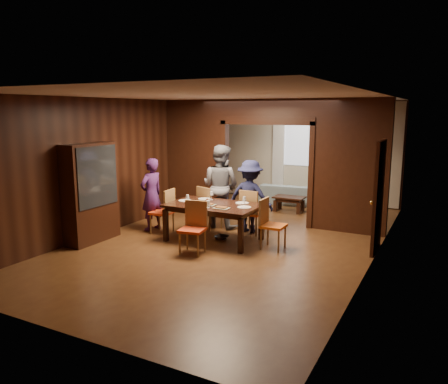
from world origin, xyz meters
The scene contains 32 objects.
floor centered at (0.00, 0.00, 0.00)m, with size 9.00×9.00×0.00m, color #502C16.
ceiling centered at (0.00, 0.00, 2.90)m, with size 5.50×9.00×0.02m, color silver.
room_walls centered at (0.00, 1.89, 1.51)m, with size 5.52×9.01×2.90m.
person_purple centered at (-1.98, -0.24, 0.80)m, with size 0.59×0.38×1.61m, color #421C53.
person_grey centered at (-0.74, 0.70, 0.94)m, with size 0.92×0.71×1.88m, color slate.
person_navy centered at (0.03, 0.63, 0.79)m, with size 1.02×0.59×1.58m, color #181A3C.
sofa centered at (-0.22, 3.85, 0.28)m, with size 1.93×0.75×0.56m, color #829DAA.
serving_bowl centered at (-0.25, -0.17, 0.80)m, with size 0.29×0.29×0.07m, color black.
dining_table centered at (-0.36, -0.31, 0.38)m, with size 1.85×1.15×0.76m, color black.
coffee_table centered at (0.14, 2.91, 0.20)m, with size 0.80×0.50×0.40m, color black.
chair_left centered at (-1.65, -0.33, 0.48)m, with size 0.44×0.44×0.97m, color red, non-canonical shape.
chair_right centered at (0.92, -0.27, 0.48)m, with size 0.44×0.44×0.97m, color orange, non-canonical shape.
chair_far_l centered at (-0.88, 0.46, 0.48)m, with size 0.44×0.44×0.97m, color #F14916, non-canonical shape.
chair_far_r centered at (0.13, 0.54, 0.48)m, with size 0.44×0.44×0.97m, color #CF4113, non-canonical shape.
chair_near centered at (-0.31, -1.23, 0.48)m, with size 0.44×0.44×0.97m, color red, non-canonical shape.
hutch centered at (-2.53, -1.50, 1.00)m, with size 0.40×1.20×2.00m, color black.
door_right centered at (2.70, 0.50, 1.05)m, with size 0.06×0.90×2.10m, color black.
window_far centered at (0.00, 4.44, 1.70)m, with size 1.20×0.03×1.30m, color silver.
curtain_left centered at (-0.75, 4.40, 1.25)m, with size 0.35×0.06×2.40m, color white.
curtain_right centered at (0.75, 4.40, 1.25)m, with size 0.35×0.06×2.40m, color white.
plate_left centered at (-1.06, -0.30, 0.77)m, with size 0.27×0.27×0.01m, color white.
plate_far_l centered at (-0.78, 0.05, 0.77)m, with size 0.27×0.27×0.01m, color silver.
plate_far_r centered at (0.11, 0.03, 0.77)m, with size 0.27×0.27×0.01m, color silver.
plate_right centered at (0.32, -0.31, 0.77)m, with size 0.27×0.27×0.01m, color silver.
plate_near centered at (-0.39, -0.69, 0.77)m, with size 0.27×0.27×0.01m, color silver.
platter_a centered at (-0.42, -0.45, 0.78)m, with size 0.30×0.20×0.04m, color slate.
platter_b centered at (-0.03, -0.60, 0.78)m, with size 0.30×0.20×0.04m, color gray.
wineglass_left centered at (-0.88, -0.49, 0.85)m, with size 0.08×0.08×0.18m, color silver, non-canonical shape.
wineglass_far centered at (-0.62, 0.06, 0.85)m, with size 0.08×0.08×0.18m, color white, non-canonical shape.
wineglass_right centered at (0.24, -0.14, 0.85)m, with size 0.08×0.08×0.18m, color white, non-canonical shape.
tumbler centered at (-0.30, -0.64, 0.83)m, with size 0.07×0.07×0.14m, color silver.
condiment_jar centered at (-0.47, -0.38, 0.82)m, with size 0.08×0.08×0.11m, color #512613, non-canonical shape.
Camera 1 is at (3.83, -7.89, 2.62)m, focal length 35.00 mm.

